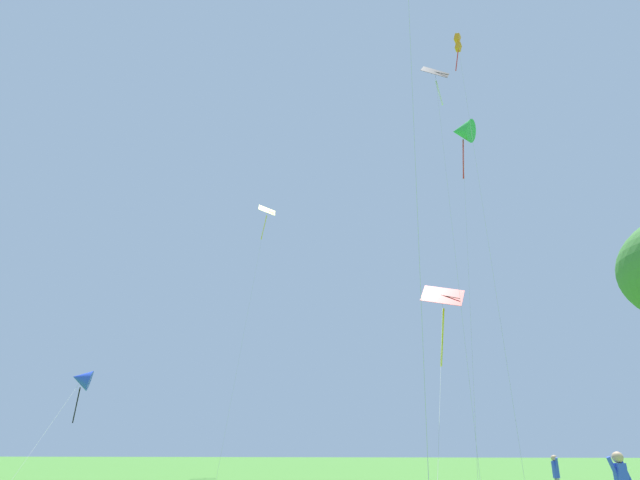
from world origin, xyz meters
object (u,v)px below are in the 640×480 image
kite_blue_delta (81,379)px  person_in_red_shirt (556,473)px  kite_red_high (442,310)px  kite_black_large (437,84)px  kite_orange_box (458,47)px  kite_yellow_diamond (265,221)px  kite_green_small (462,132)px

kite_blue_delta → person_in_red_shirt: size_ratio=4.41×
kite_red_high → kite_black_large: bearing=70.8°
kite_blue_delta → kite_orange_box: bearing=5.1°
kite_yellow_diamond → person_in_red_shirt: (19.43, -22.08, -20.98)m
kite_red_high → person_in_red_shirt: kite_red_high is taller
kite_black_large → person_in_red_shirt: (2.83, -7.83, -23.27)m
kite_yellow_diamond → kite_blue_delta: bearing=-117.6°
kite_orange_box → person_in_red_shirt: (1.03, -10.72, -28.36)m
kite_black_large → kite_yellow_diamond: bearing=139.4°
kite_black_large → kite_red_high: 15.83m
kite_yellow_diamond → kite_green_small: kite_green_small is taller
kite_black_large → kite_green_small: size_ratio=1.02×
person_in_red_shirt → kite_red_high: bearing=123.2°
kite_yellow_diamond → kite_blue_delta: kite_yellow_diamond is taller
kite_yellow_diamond → kite_blue_delta: size_ratio=3.48×
kite_orange_box → kite_blue_delta: bearing=-174.9°
kite_blue_delta → kite_red_high: size_ratio=0.68×
kite_red_high → person_in_red_shirt: (3.63, -5.55, -7.63)m
kite_blue_delta → kite_green_small: bearing=14.4°
kite_blue_delta → kite_green_small: size_ratio=0.27×
kite_yellow_diamond → kite_orange_box: bearing=-31.7°
kite_black_large → kite_blue_delta: bearing=178.5°
kite_black_large → kite_green_small: kite_black_large is taller
kite_black_large → person_in_red_shirt: bearing=-70.1°
kite_yellow_diamond → kite_red_high: size_ratio=2.36×
kite_blue_delta → person_in_red_shirt: kite_blue_delta is taller
kite_yellow_diamond → kite_orange_box: (18.40, -11.36, 7.38)m
kite_yellow_diamond → kite_green_small: (18.28, -7.11, 2.79)m
kite_yellow_diamond → kite_black_large: size_ratio=0.91×
kite_red_high → kite_green_small: kite_green_small is taller
kite_orange_box → person_in_red_shirt: size_ratio=19.58×
kite_red_high → kite_green_small: 18.86m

